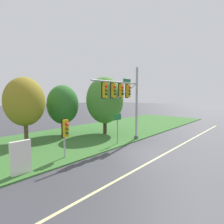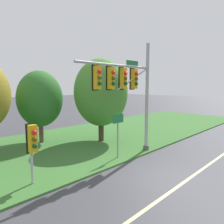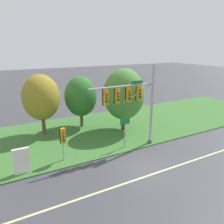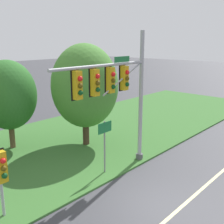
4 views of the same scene
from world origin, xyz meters
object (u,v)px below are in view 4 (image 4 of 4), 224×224
Objects in this scene: traffic_signal_mast at (117,88)px; pedestrian_signal_near_kerb at (1,170)px; route_sign_post at (105,138)px; tree_behind_signpost at (85,86)px; tree_left_of_mast at (8,95)px.

pedestrian_signal_near_kerb is (-5.97, 0.55, -2.41)m from traffic_signal_mast.
tree_behind_signpost is (2.14, 3.75, 2.00)m from route_sign_post.
traffic_signal_mast reaches higher than pedestrian_signal_near_kerb.
route_sign_post is (5.40, -0.22, -0.12)m from pedestrian_signal_near_kerb.
tree_left_of_mast reaches higher than pedestrian_signal_near_kerb.
tree_left_of_mast reaches higher than route_sign_post.
tree_left_of_mast is at bearing 105.67° from traffic_signal_mast.
tree_behind_signpost reaches higher than pedestrian_signal_near_kerb.
tree_left_of_mast is (3.97, 6.61, 1.42)m from pedestrian_signal_near_kerb.
tree_behind_signpost is (1.57, 4.08, -0.52)m from traffic_signal_mast.
pedestrian_signal_near_kerb is 7.84m from tree_left_of_mast.
pedestrian_signal_near_kerb is 1.01× the size of route_sign_post.
traffic_signal_mast is at bearing -29.80° from route_sign_post.
pedestrian_signal_near_kerb is 8.54m from tree_behind_signpost.
route_sign_post is at bearing 150.20° from traffic_signal_mast.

